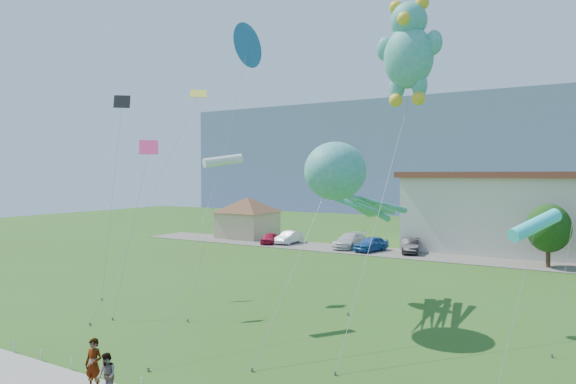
{
  "coord_description": "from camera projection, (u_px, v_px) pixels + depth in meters",
  "views": [
    {
      "loc": [
        13.12,
        -14.51,
        7.97
      ],
      "look_at": [
        -0.26,
        8.0,
        7.05
      ],
      "focal_mm": 32.0,
      "sensor_mm": 36.0,
      "label": 1
    }
  ],
  "objects": [
    {
      "name": "ground",
      "position": [
        186.0,
        384.0,
        19.45
      ],
      "size": [
        160.0,
        160.0,
        0.0
      ],
      "primitive_type": "plane",
      "color": "#305618",
      "rests_on": "ground"
    },
    {
      "name": "parking_strip",
      "position": [
        433.0,
        256.0,
        49.51
      ],
      "size": [
        70.0,
        6.0,
        0.06
      ],
      "primitive_type": "cube",
      "color": "#59544C",
      "rests_on": "ground"
    },
    {
      "name": "hill_ridge",
      "position": [
        529.0,
        155.0,
        122.1
      ],
      "size": [
        160.0,
        50.0,
        25.0
      ],
      "primitive_type": "cube",
      "color": "#748BA1",
      "rests_on": "ground"
    },
    {
      "name": "pavilion",
      "position": [
        248.0,
        214.0,
        64.24
      ],
      "size": [
        9.2,
        9.2,
        5.0
      ],
      "color": "tan",
      "rests_on": "ground"
    },
    {
      "name": "tree_near",
      "position": [
        549.0,
        228.0,
        43.43
      ],
      "size": [
        3.6,
        3.6,
        5.47
      ],
      "color": "#3F2B19",
      "rests_on": "ground"
    },
    {
      "name": "pedestrian_left",
      "position": [
        94.0,
        365.0,
        18.58
      ],
      "size": [
        0.78,
        0.59,
        1.91
      ],
      "primitive_type": "imported",
      "rotation": [
        0.0,
        0.0,
        0.22
      ],
      "color": "gray",
      "rests_on": "sidewalk"
    },
    {
      "name": "pedestrian_right",
      "position": [
        107.0,
        375.0,
        18.05
      ],
      "size": [
        0.91,
        0.8,
        1.56
      ],
      "primitive_type": "imported",
      "rotation": [
        0.0,
        0.0,
        -0.33
      ],
      "color": "gray",
      "rests_on": "sidewalk"
    },
    {
      "name": "parked_car_red",
      "position": [
        269.0,
        238.0,
        58.38
      ],
      "size": [
        2.45,
        3.87,
        1.23
      ],
      "primitive_type": "imported",
      "rotation": [
        0.0,
        0.0,
        0.3
      ],
      "color": "#B31636",
      "rests_on": "parking_strip"
    },
    {
      "name": "parked_car_silver",
      "position": [
        289.0,
        237.0,
        58.49
      ],
      "size": [
        1.52,
        4.27,
        1.4
      ],
      "primitive_type": "imported",
      "rotation": [
        0.0,
        0.0,
        -0.01
      ],
      "color": "silver",
      "rests_on": "parking_strip"
    },
    {
      "name": "parked_car_white",
      "position": [
        350.0,
        241.0,
        54.85
      ],
      "size": [
        2.27,
        5.4,
        1.56
      ],
      "primitive_type": "imported",
      "rotation": [
        0.0,
        0.0,
        -0.02
      ],
      "color": "silver",
      "rests_on": "parking_strip"
    },
    {
      "name": "parked_car_blue",
      "position": [
        371.0,
        244.0,
        52.61
      ],
      "size": [
        2.86,
        4.71,
        1.5
      ],
      "primitive_type": "imported",
      "rotation": [
        0.0,
        0.0,
        -0.26
      ],
      "color": "#1C549C",
      "rests_on": "parking_strip"
    },
    {
      "name": "parked_car_black",
      "position": [
        410.0,
        246.0,
        51.39
      ],
      "size": [
        2.72,
        4.7,
        1.46
      ],
      "primitive_type": "imported",
      "rotation": [
        0.0,
        0.0,
        0.28
      ],
      "color": "black",
      "rests_on": "parking_strip"
    },
    {
      "name": "octopus_kite",
      "position": [
        345.0,
        184.0,
        28.04
      ],
      "size": [
        3.09,
        14.6,
        9.68
      ],
      "color": "teal",
      "rests_on": "ground"
    },
    {
      "name": "teddy_bear_kite",
      "position": [
        409.0,
        49.0,
        27.98
      ],
      "size": [
        3.67,
        10.7,
        17.54
      ],
      "color": "teal",
      "rests_on": "ground"
    },
    {
      "name": "small_kite_cyan",
      "position": [
        535.0,
        226.0,
        17.94
      ],
      "size": [
        1.27,
        4.06,
        6.61
      ],
      "color": "#33E3E7",
      "rests_on": "ground"
    },
    {
      "name": "small_kite_pink",
      "position": [
        145.0,
        163.0,
        30.16
      ],
      "size": [
        1.29,
        3.77,
        10.01
      ],
      "color": "#FE3878",
      "rests_on": "ground"
    },
    {
      "name": "small_kite_black",
      "position": [
        120.0,
        123.0,
        35.33
      ],
      "size": [
        2.56,
        4.13,
        13.46
      ],
      "color": "black",
      "rests_on": "ground"
    },
    {
      "name": "small_kite_white",
      "position": [
        222.0,
        162.0,
        27.99
      ],
      "size": [
        2.44,
        8.84,
        9.14
      ],
      "color": "white",
      "rests_on": "ground"
    },
    {
      "name": "small_kite_blue",
      "position": [
        246.0,
        51.0,
        35.05
      ],
      "size": [
        2.91,
        9.14,
        17.49
      ],
      "color": "blue",
      "rests_on": "ground"
    },
    {
      "name": "small_kite_yellow",
      "position": [
        187.0,
        118.0,
        33.58
      ],
      "size": [
        1.29,
        9.86,
        13.83
      ],
      "color": "gold",
      "rests_on": "ground"
    }
  ]
}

